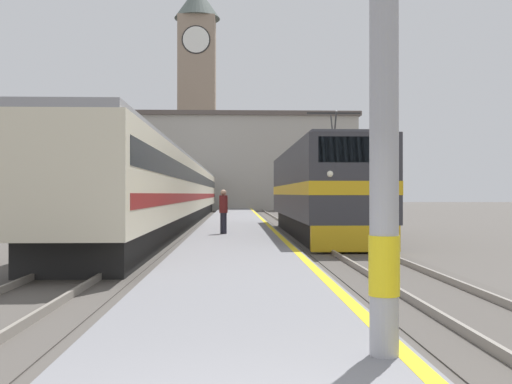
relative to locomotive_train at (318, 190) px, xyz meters
name	(u,v)px	position (x,y,z in m)	size (l,w,h in m)	color
ground_plane	(236,227)	(-3.64, 7.19, -2.02)	(200.00, 200.00, 0.00)	#514C47
platform	(236,230)	(-3.64, 2.19, -1.89)	(3.61, 140.00, 0.26)	slate
rail_track_near	(312,232)	(0.00, 2.19, -1.99)	(2.83, 140.00, 0.16)	#514C47
rail_track_far	(159,232)	(-7.33, 2.19, -1.99)	(2.83, 140.00, 0.16)	#514C47
locomotive_train	(318,190)	(0.00, 0.00, 0.00)	(2.92, 16.74, 4.94)	black
passenger_train	(178,191)	(-7.33, 11.55, 0.03)	(2.92, 52.13, 3.80)	black
person_on_platform	(223,210)	(-4.17, -2.30, -0.82)	(0.34, 0.34, 1.78)	#23232D
clock_tower	(197,90)	(-8.75, 53.36, 13.75)	(6.07, 6.07, 29.58)	gray
station_building	(236,162)	(-3.58, 42.33, 3.52)	(27.67, 7.05, 11.02)	#A8A399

